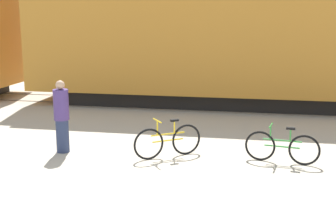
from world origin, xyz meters
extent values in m
plane|color=#B2A893|center=(0.00, 0.00, 0.00)|extent=(80.00, 80.00, 0.00)
cube|color=black|center=(0.00, 9.06, 0.28)|extent=(10.43, 2.40, 0.55)
cube|color=#C67F28|center=(0.00, 9.06, 2.42)|extent=(12.41, 3.19, 3.74)
cube|color=#4C4238|center=(0.00, 8.34, 0.01)|extent=(51.66, 0.07, 0.01)
cube|color=#4C4238|center=(0.00, 9.78, 0.01)|extent=(51.66, 0.07, 0.01)
torus|color=black|center=(2.28, 2.50, 0.35)|extent=(0.70, 0.17, 0.70)
torus|color=black|center=(3.25, 2.33, 0.35)|extent=(0.70, 0.17, 0.70)
cylinder|color=#338C38|center=(2.76, 2.42, 0.53)|extent=(0.86, 0.18, 0.04)
cylinder|color=#338C38|center=(2.76, 2.42, 0.38)|extent=(0.79, 0.17, 0.04)
cylinder|color=#338C38|center=(2.94, 2.39, 0.68)|extent=(0.04, 0.04, 0.29)
cube|color=black|center=(2.94, 2.39, 0.83)|extent=(0.21, 0.11, 0.05)
cylinder|color=#338C38|center=(2.50, 2.46, 0.70)|extent=(0.04, 0.04, 0.33)
cylinder|color=#338C38|center=(2.50, 2.46, 0.86)|extent=(0.11, 0.46, 0.03)
torus|color=black|center=(-0.27, 2.07, 0.38)|extent=(0.64, 0.48, 0.75)
torus|color=black|center=(0.52, 2.64, 0.38)|extent=(0.64, 0.48, 0.75)
cylinder|color=gold|center=(0.13, 2.35, 0.57)|extent=(0.72, 0.53, 0.04)
cylinder|color=gold|center=(0.13, 2.35, 0.41)|extent=(0.66, 0.48, 0.04)
cylinder|color=gold|center=(0.27, 2.45, 0.73)|extent=(0.04, 0.04, 0.32)
cube|color=black|center=(0.27, 2.45, 0.88)|extent=(0.21, 0.18, 0.05)
cylinder|color=gold|center=(-0.09, 2.20, 0.74)|extent=(0.04, 0.04, 0.35)
cylinder|color=gold|center=(-0.09, 2.20, 0.92)|extent=(0.29, 0.39, 0.03)
cylinder|color=#283351|center=(-2.50, 2.28, 0.41)|extent=(0.31, 0.31, 0.81)
cylinder|color=#473370|center=(-2.50, 2.28, 1.19)|extent=(0.37, 0.37, 0.75)
sphere|color=tan|center=(-2.50, 2.28, 1.67)|extent=(0.22, 0.22, 0.22)
camera|label=1|loc=(2.15, -8.14, 3.39)|focal=50.00mm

